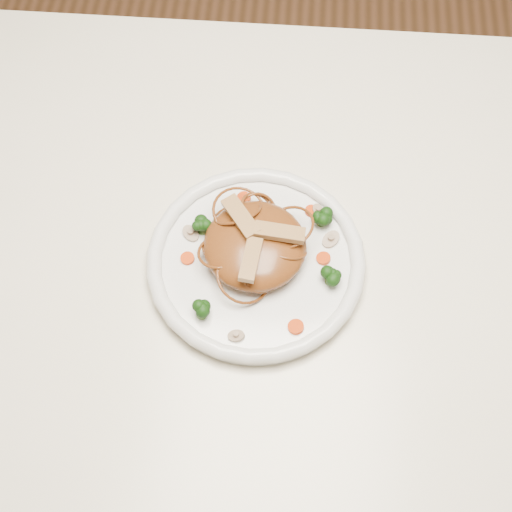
{
  "coord_description": "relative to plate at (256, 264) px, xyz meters",
  "views": [
    {
      "loc": [
        -0.01,
        -0.47,
        1.6
      ],
      "look_at": [
        -0.04,
        -0.04,
        0.78
      ],
      "focal_mm": 50.64,
      "sensor_mm": 36.0,
      "label": 1
    }
  ],
  "objects": [
    {
      "name": "chicken_b",
      "position": [
        -0.02,
        0.04,
        0.06
      ],
      "size": [
        0.06,
        0.07,
        0.01
      ],
      "primitive_type": "cube",
      "rotation": [
        0.0,
        0.0,
        2.18
      ],
      "color": "tan",
      "rests_on": "noodle_mound"
    },
    {
      "name": "carrot_3",
      "position": [
        -0.02,
        0.09,
        0.01
      ],
      "size": [
        0.02,
        0.02,
        0.0
      ],
      "primitive_type": "cylinder",
      "rotation": [
        0.0,
        0.0,
        -0.15
      ],
      "color": "#CD3B07",
      "rests_on": "plate"
    },
    {
      "name": "carrot_0",
      "position": [
        0.07,
        0.08,
        0.01
      ],
      "size": [
        0.02,
        0.02,
        0.0
      ],
      "primitive_type": "cylinder",
      "rotation": [
        0.0,
        0.0,
        -0.39
      ],
      "color": "#CD3B07",
      "rests_on": "plate"
    },
    {
      "name": "carrot_4",
      "position": [
        0.06,
        -0.09,
        0.01
      ],
      "size": [
        0.03,
        0.03,
        0.0
      ],
      "primitive_type": "cylinder",
      "rotation": [
        0.0,
        0.0,
        0.41
      ],
      "color": "#CD3B07",
      "rests_on": "plate"
    },
    {
      "name": "broccoli_0",
      "position": [
        0.08,
        0.06,
        0.02
      ],
      "size": [
        0.03,
        0.03,
        0.03
      ],
      "primitive_type": null,
      "rotation": [
        0.0,
        0.0,
        -0.37
      ],
      "color": "#13330A",
      "rests_on": "plate"
    },
    {
      "name": "ground",
      "position": [
        0.04,
        0.04,
        -0.76
      ],
      "size": [
        4.0,
        4.0,
        0.0
      ],
      "primitive_type": "plane",
      "color": "#54351C",
      "rests_on": "ground"
    },
    {
      "name": "broccoli_1",
      "position": [
        -0.07,
        0.04,
        0.02
      ],
      "size": [
        0.03,
        0.03,
        0.03
      ],
      "primitive_type": null,
      "rotation": [
        0.0,
        0.0,
        0.31
      ],
      "color": "#13330A",
      "rests_on": "plate"
    },
    {
      "name": "noodle_mound",
      "position": [
        -0.0,
        0.01,
        0.03
      ],
      "size": [
        0.17,
        0.17,
        0.04
      ],
      "primitive_type": "ellipsoid",
      "rotation": [
        0.0,
        0.0,
        0.29
      ],
      "color": "brown",
      "rests_on": "plate"
    },
    {
      "name": "mushroom_1",
      "position": [
        0.1,
        0.04,
        0.01
      ],
      "size": [
        0.04,
        0.04,
        0.01
      ],
      "primitive_type": "cylinder",
      "rotation": [
        0.0,
        0.0,
        0.9
      ],
      "color": "tan",
      "rests_on": "plate"
    },
    {
      "name": "chicken_a",
      "position": [
        0.03,
        0.02,
        0.06
      ],
      "size": [
        0.07,
        0.02,
        0.01
      ],
      "primitive_type": "cube",
      "rotation": [
        0.0,
        0.0,
        -0.06
      ],
      "color": "tan",
      "rests_on": "noodle_mound"
    },
    {
      "name": "broccoli_2",
      "position": [
        -0.06,
        -0.08,
        0.02
      ],
      "size": [
        0.03,
        0.03,
        0.03
      ],
      "primitive_type": null,
      "rotation": [
        0.0,
        0.0,
        0.28
      ],
      "color": "#13330A",
      "rests_on": "plate"
    },
    {
      "name": "mushroom_2",
      "position": [
        -0.09,
        0.03,
        0.01
      ],
      "size": [
        0.04,
        0.04,
        0.01
      ],
      "primitive_type": "cylinder",
      "rotation": [
        0.0,
        0.0,
        -0.78
      ],
      "color": "tan",
      "rests_on": "plate"
    },
    {
      "name": "carrot_2",
      "position": [
        0.09,
        0.01,
        0.01
      ],
      "size": [
        0.02,
        0.02,
        0.0
      ],
      "primitive_type": "cylinder",
      "rotation": [
        0.0,
        0.0,
        0.38
      ],
      "color": "#CD3B07",
      "rests_on": "plate"
    },
    {
      "name": "plate",
      "position": [
        0.0,
        0.0,
        0.0
      ],
      "size": [
        0.28,
        0.28,
        0.02
      ],
      "primitive_type": "cylinder",
      "rotation": [
        0.0,
        0.0,
        0.0
      ],
      "color": "white",
      "rests_on": "table"
    },
    {
      "name": "mushroom_3",
      "position": [
        0.08,
        0.08,
        0.01
      ],
      "size": [
        0.03,
        0.03,
        0.01
      ],
      "primitive_type": "cylinder",
      "rotation": [
        0.0,
        0.0,
        2.07
      ],
      "color": "tan",
      "rests_on": "plate"
    },
    {
      "name": "chicken_c",
      "position": [
        -0.0,
        -0.02,
        0.06
      ],
      "size": [
        0.03,
        0.06,
        0.01
      ],
      "primitive_type": "cube",
      "rotation": [
        0.0,
        0.0,
        4.59
      ],
      "color": "tan",
      "rests_on": "noodle_mound"
    },
    {
      "name": "mushroom_0",
      "position": [
        -0.02,
        -0.11,
        0.01
      ],
      "size": [
        0.02,
        0.02,
        0.01
      ],
      "primitive_type": "cylinder",
      "rotation": [
        0.0,
        0.0,
        0.13
      ],
      "color": "tan",
      "rests_on": "plate"
    },
    {
      "name": "table",
      "position": [
        0.04,
        0.04,
        -0.11
      ],
      "size": [
        1.2,
        0.8,
        0.75
      ],
      "color": "white",
      "rests_on": "ground"
    },
    {
      "name": "broccoli_3",
      "position": [
        0.1,
        -0.02,
        0.02
      ],
      "size": [
        0.03,
        0.03,
        0.03
      ],
      "primitive_type": null,
      "rotation": [
        0.0,
        0.0,
        0.42
      ],
      "color": "#13330A",
      "rests_on": "plate"
    },
    {
      "name": "carrot_1",
      "position": [
        -0.09,
        -0.0,
        0.01
      ],
      "size": [
        0.02,
        0.02,
        0.0
      ],
      "primitive_type": "cylinder",
      "rotation": [
        0.0,
        0.0,
        0.18
      ],
      "color": "#CD3B07",
      "rests_on": "plate"
    }
  ]
}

